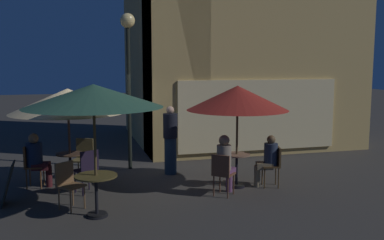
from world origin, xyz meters
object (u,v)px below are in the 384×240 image
(cafe_chair_1, at_px, (31,162))
(patron_seated_2, at_px, (268,158))
(street_lamp_near_corner, at_px, (128,53))
(patio_umbrella_1, at_px, (237,98))
(cafe_chair_5, at_px, (68,181))
(cafe_chair_2, at_px, (87,167))
(cafe_chair_4, at_px, (274,162))
(cafe_table_0, at_px, (70,164))
(patio_umbrella_2, at_px, (93,96))
(patron_seated_1, at_px, (225,161))
(cafe_table_1, at_px, (237,165))
(cafe_chair_3, at_px, (222,171))
(patron_standing_3, at_px, (170,140))
(patio_umbrella_0, at_px, (68,101))
(cafe_chair_0, at_px, (84,155))
(cafe_table_2, at_px, (96,186))
(patron_seated_0, at_px, (37,157))

(cafe_chair_1, xyz_separation_m, patron_seated_2, (5.18, -1.33, 0.09))
(street_lamp_near_corner, bearing_deg, patio_umbrella_1, -47.65)
(street_lamp_near_corner, height_order, cafe_chair_5, street_lamp_near_corner)
(cafe_chair_2, bearing_deg, cafe_chair_4, -124.59)
(cafe_table_0, distance_m, patio_umbrella_2, 2.80)
(cafe_chair_5, bearing_deg, patron_seated_2, 54.40)
(cafe_chair_1, distance_m, patron_seated_1, 4.37)
(street_lamp_near_corner, height_order, cafe_table_1, street_lamp_near_corner)
(cafe_chair_3, height_order, patron_standing_3, patron_standing_3)
(patio_umbrella_0, bearing_deg, cafe_chair_2, -62.88)
(cafe_table_0, height_order, cafe_chair_2, cafe_chair_2)
(patio_umbrella_1, bearing_deg, street_lamp_near_corner, 132.35)
(patio_umbrella_2, xyz_separation_m, cafe_chair_0, (-0.16, 2.91, -1.66))
(street_lamp_near_corner, bearing_deg, cafe_chair_4, -40.78)
(cafe_chair_2, distance_m, patron_seated_2, 3.99)
(cafe_chair_0, xyz_separation_m, cafe_chair_5, (-0.34, -2.33, -0.01))
(cafe_table_2, bearing_deg, cafe_chair_4, 13.02)
(cafe_table_1, xyz_separation_m, patron_seated_0, (-4.36, 1.13, 0.21))
(cafe_chair_3, bearing_deg, patron_seated_2, -28.59)
(cafe_chair_3, bearing_deg, patron_standing_3, 59.54)
(patio_umbrella_1, bearing_deg, cafe_table_0, 164.20)
(cafe_table_1, distance_m, patron_seated_2, 0.73)
(cafe_table_0, height_order, patron_seated_2, patron_seated_2)
(patron_standing_3, bearing_deg, patio_umbrella_1, -54.91)
(patio_umbrella_1, height_order, patron_standing_3, patio_umbrella_1)
(cafe_chair_4, bearing_deg, cafe_table_1, 0.00)
(street_lamp_near_corner, distance_m, patio_umbrella_2, 3.71)
(patron_seated_0, height_order, patron_seated_1, patron_seated_1)
(cafe_chair_1, bearing_deg, street_lamp_near_corner, 34.50)
(cafe_chair_0, relative_size, cafe_chair_4, 1.04)
(cafe_table_2, bearing_deg, cafe_chair_3, 11.63)
(cafe_chair_3, distance_m, patron_seated_2, 1.31)
(patio_umbrella_0, relative_size, cafe_chair_3, 2.83)
(patron_seated_2, bearing_deg, patio_umbrella_0, -0.95)
(cafe_chair_1, xyz_separation_m, cafe_chair_3, (3.94, -1.76, -0.03))
(cafe_table_2, height_order, cafe_chair_0, cafe_chair_0)
(cafe_table_2, xyz_separation_m, patron_seated_0, (-1.19, 2.27, 0.12))
(patio_umbrella_0, distance_m, cafe_chair_3, 3.76)
(street_lamp_near_corner, relative_size, cafe_table_0, 5.28)
(patio_umbrella_2, bearing_deg, patron_standing_3, 53.46)
(cafe_chair_1, bearing_deg, cafe_chair_2, -26.00)
(patio_umbrella_2, distance_m, cafe_chair_1, 3.11)
(cafe_chair_1, xyz_separation_m, cafe_chair_4, (5.32, -1.37, -0.02))
(patio_umbrella_0, relative_size, cafe_chair_0, 2.70)
(cafe_table_2, bearing_deg, street_lamp_near_corner, 73.20)
(patio_umbrella_0, bearing_deg, patron_seated_2, -15.63)
(cafe_table_1, relative_size, cafe_chair_2, 0.79)
(cafe_chair_0, distance_m, cafe_chair_4, 4.60)
(cafe_chair_3, bearing_deg, patio_umbrella_2, 144.16)
(cafe_table_0, distance_m, patron_seated_0, 0.75)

